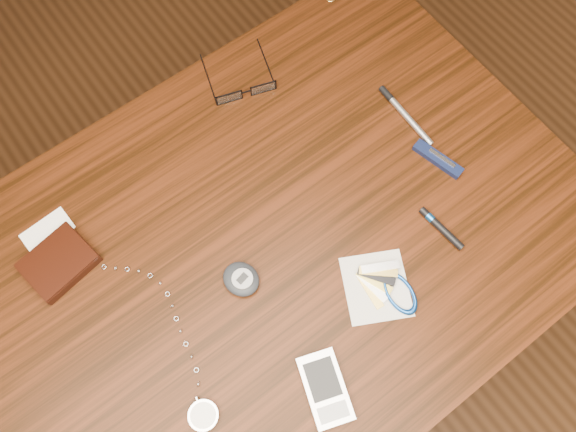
# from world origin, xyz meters

# --- Properties ---
(ground) EXTENTS (3.80, 3.80, 0.00)m
(ground) POSITION_xyz_m (0.00, 0.00, 0.00)
(ground) COLOR #472814
(ground) RESTS_ON ground
(desk) EXTENTS (1.00, 0.70, 0.75)m
(desk) POSITION_xyz_m (0.00, 0.00, 0.65)
(desk) COLOR #351508
(desk) RESTS_ON ground
(wallet_and_card) EXTENTS (0.11, 0.13, 0.02)m
(wallet_and_card) POSITION_xyz_m (-0.27, 0.16, 0.76)
(wallet_and_card) COLOR black
(wallet_and_card) RESTS_ON desk
(eyeglasses) EXTENTS (0.14, 0.14, 0.02)m
(eyeglasses) POSITION_xyz_m (0.13, 0.24, 0.76)
(eyeglasses) COLOR black
(eyeglasses) RESTS_ON desk
(pocket_watch) EXTENTS (0.08, 0.30, 0.01)m
(pocket_watch) POSITION_xyz_m (-0.21, -0.14, 0.76)
(pocket_watch) COLOR silver
(pocket_watch) RESTS_ON desk
(pda_phone) EXTENTS (0.08, 0.11, 0.02)m
(pda_phone) POSITION_xyz_m (-0.06, -0.22, 0.76)
(pda_phone) COLOR silver
(pda_phone) RESTS_ON desk
(pedometer) EXTENTS (0.06, 0.07, 0.02)m
(pedometer) POSITION_xyz_m (-0.06, -0.02, 0.76)
(pedometer) COLOR black
(pedometer) RESTS_ON desk
(notepad_keys) EXTENTS (0.13, 0.14, 0.01)m
(notepad_keys) POSITION_xyz_m (0.10, -0.16, 0.75)
(notepad_keys) COLOR silver
(notepad_keys) RESTS_ON desk
(pocket_knife) EXTENTS (0.04, 0.09, 0.01)m
(pocket_knife) POSITION_xyz_m (0.31, -0.05, 0.76)
(pocket_knife) COLOR #0F1936
(pocket_knife) RESTS_ON desk
(silver_pen) EXTENTS (0.02, 0.13, 0.01)m
(silver_pen) POSITION_xyz_m (0.32, 0.06, 0.76)
(silver_pen) COLOR #AFB0B4
(silver_pen) RESTS_ON desk
(black_blue_pen) EXTENTS (0.02, 0.09, 0.01)m
(black_blue_pen) POSITION_xyz_m (0.23, -0.14, 0.76)
(black_blue_pen) COLOR black
(black_blue_pen) RESTS_ON desk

